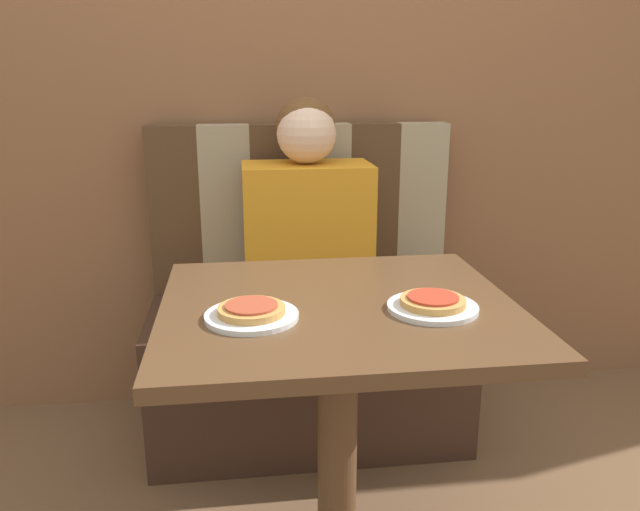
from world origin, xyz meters
TOP-DOWN VIEW (x-y plane):
  - wall_back at (0.00, 1.01)m, footprint 7.00×0.05m
  - booth_seat at (0.00, 0.68)m, footprint 1.09×0.55m
  - booth_backrest at (0.00, 0.91)m, footprint 1.09×0.09m
  - dining_table at (0.00, 0.00)m, footprint 0.83×0.74m
  - person at (0.00, 0.68)m, footprint 0.43×0.25m
  - plate_left at (-0.21, -0.07)m, footprint 0.21×0.21m
  - plate_right at (0.21, -0.07)m, footprint 0.21×0.21m
  - pizza_left at (-0.21, -0.07)m, footprint 0.15×0.15m
  - pizza_right at (0.21, -0.07)m, footprint 0.15×0.15m

SIDE VIEW (x-z plane):
  - booth_seat at x=0.00m, z-range 0.00..0.49m
  - dining_table at x=0.00m, z-range 0.26..1.01m
  - plate_left at x=-0.21m, z-range 0.75..0.76m
  - plate_right at x=0.21m, z-range 0.75..0.76m
  - pizza_left at x=-0.21m, z-range 0.76..0.78m
  - pizza_right at x=0.21m, z-range 0.76..0.78m
  - booth_backrest at x=0.00m, z-range 0.49..1.10m
  - person at x=0.00m, z-range 0.46..1.17m
  - wall_back at x=0.00m, z-range 0.00..2.60m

